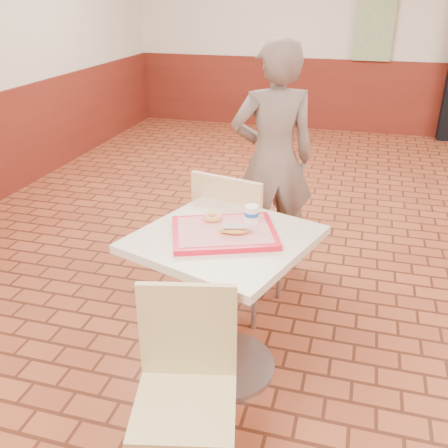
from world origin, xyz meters
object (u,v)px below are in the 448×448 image
(main_table, at_px, (224,282))
(customer, at_px, (273,160))
(chair_main_back, at_px, (235,237))
(long_john_donut, at_px, (235,230))
(paper_cup, at_px, (252,214))
(chair_main_front, at_px, (186,380))
(serving_tray, at_px, (224,232))
(ring_donut, at_px, (213,217))

(main_table, bearing_deg, customer, 89.47)
(chair_main_back, xyz_separation_m, long_john_donut, (0.14, -0.57, 0.33))
(paper_cup, bearing_deg, chair_main_front, -96.46)
(chair_main_front, relative_size, serving_tray, 1.75)
(chair_main_front, bearing_deg, serving_tray, 78.79)
(ring_donut, relative_size, paper_cup, 1.06)
(chair_main_front, bearing_deg, long_john_donut, 73.27)
(main_table, relative_size, chair_main_front, 0.95)
(customer, xyz_separation_m, serving_tray, (-0.01, -1.22, 0.02))
(main_table, height_order, ring_donut, ring_donut)
(chair_main_front, xyz_separation_m, chair_main_back, (-0.10, 1.18, 0.05))
(chair_main_front, relative_size, ring_donut, 9.06)
(ring_donut, xyz_separation_m, paper_cup, (0.19, 0.02, 0.03))
(customer, bearing_deg, chair_main_back, 58.79)
(chair_main_front, relative_size, long_john_donut, 6.07)
(main_table, relative_size, customer, 0.50)
(customer, bearing_deg, ring_donut, 61.59)
(chair_main_front, relative_size, chair_main_back, 0.90)
(long_john_donut, bearing_deg, customer, 92.23)
(chair_main_front, height_order, long_john_donut, long_john_donut)
(serving_tray, bearing_deg, ring_donut, 133.00)
(serving_tray, relative_size, ring_donut, 5.19)
(main_table, height_order, chair_main_front, chair_main_front)
(ring_donut, bearing_deg, customer, 85.15)
(customer, xyz_separation_m, ring_donut, (-0.10, -1.13, 0.05))
(serving_tray, bearing_deg, chair_main_front, -87.87)
(chair_main_front, height_order, customer, customer)
(main_table, xyz_separation_m, customer, (0.01, 1.22, 0.27))
(main_table, distance_m, chair_main_front, 0.65)
(customer, bearing_deg, serving_tray, 65.90)
(chair_main_front, distance_m, customer, 1.89)
(main_table, distance_m, customer, 1.25)
(serving_tray, bearing_deg, main_table, 90.00)
(long_john_donut, distance_m, paper_cup, 0.15)
(chair_main_front, xyz_separation_m, ring_donut, (-0.11, 0.73, 0.38))
(customer, relative_size, long_john_donut, 11.48)
(paper_cup, bearing_deg, chair_main_back, 113.93)
(paper_cup, bearing_deg, ring_donut, -173.84)
(ring_donut, bearing_deg, chair_main_front, -81.58)
(chair_main_back, bearing_deg, ring_donut, 102.68)
(serving_tray, bearing_deg, customer, 89.47)
(chair_main_front, distance_m, paper_cup, 0.86)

